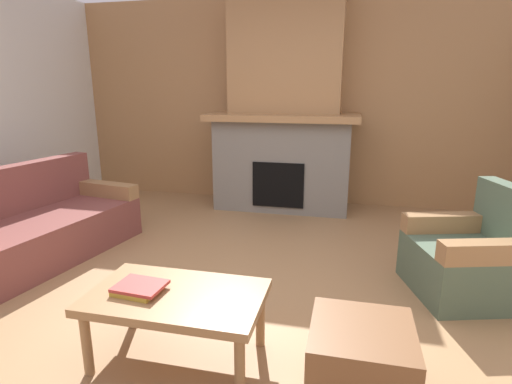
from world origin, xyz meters
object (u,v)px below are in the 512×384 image
at_px(armchair, 472,258).
at_px(ottoman, 360,362).
at_px(couch, 37,228).
at_px(fireplace, 284,119).
at_px(coffee_table, 177,302).

bearing_deg(armchair, ottoman, -122.60).
relative_size(couch, ottoman, 3.68).
height_order(fireplace, armchair, fireplace).
xyz_separation_m(couch, ottoman, (2.92, -1.16, -0.09)).
distance_m(armchair, coffee_table, 2.27).
bearing_deg(armchair, coffee_table, -146.24).
bearing_deg(fireplace, coffee_table, -91.26).
height_order(armchair, ottoman, armchair).
height_order(fireplace, ottoman, fireplace).
relative_size(coffee_table, ottoman, 1.92).
relative_size(couch, armchair, 2.03).
bearing_deg(couch, coffee_table, -30.08).
bearing_deg(coffee_table, ottoman, -3.75).
distance_m(couch, coffee_table, 2.19).
xyz_separation_m(fireplace, couch, (-1.96, -2.19, -0.88)).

